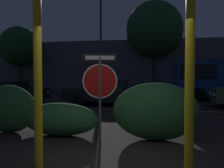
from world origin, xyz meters
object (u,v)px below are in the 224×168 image
Objects in this scene: hedge_bush_3 at (155,111)px; passing_car_1 at (11,92)px; street_lamp at (101,37)px; hedge_bush_2 at (60,119)px; yellow_pole_right at (190,75)px; hedge_bush_1 at (9,109)px; passing_car_2 at (107,92)px; tree_0 at (154,30)px; delivery_truck at (221,77)px; yellow_pole_left at (38,70)px; tree_1 at (20,47)px; stop_sign at (100,81)px.

hedge_bush_3 is 0.50× the size of passing_car_1.
hedge_bush_2 is at bearing -84.38° from street_lamp.
hedge_bush_2 is 10.49m from street_lamp.
yellow_pole_right is at bearing -78.50° from hedge_bush_3.
street_lamp is (4.76, 3.38, 3.77)m from passing_car_1.
passing_car_2 reaches higher than hedge_bush_1.
tree_0 reaches higher than hedge_bush_1.
hedge_bush_3 is at bearing -0.33° from hedge_bush_2.
passing_car_2 is at bearing 110.59° from hedge_bush_3.
hedge_bush_1 is at bearing 177.91° from hedge_bush_2.
hedge_bush_1 is 13.72m from delivery_truck.
passing_car_2 is at bearing 75.45° from hedge_bush_1.
passing_car_1 is 6.95m from street_lamp.
yellow_pole_left is 3.13m from hedge_bush_3.
tree_1 is at bearing 123.03° from yellow_pole_left.
street_lamp is (0.64, 9.59, 3.76)m from hedge_bush_1.
stop_sign is 7.12m from passing_car_2.
hedge_bush_2 is at bearing -2.09° from hedge_bush_1.
yellow_pole_left is at bearing -46.14° from hedge_bush_1.
passing_car_1 is at bearing 136.00° from yellow_pole_right.
stop_sign is 0.25× the size of tree_0.
hedge_bush_2 is at bearing -54.60° from tree_1.
stop_sign is at bearing -18.14° from hedge_bush_2.
tree_0 is at bearing 6.33° from tree_1.
yellow_pole_left reaches higher than delivery_truck.
tree_0 is (2.85, 9.38, 5.35)m from passing_car_2.
delivery_truck is 8.83m from street_lamp.
yellow_pole_left is at bearing -126.72° from stop_sign.
yellow_pole_right is 1.51× the size of hedge_bush_3.
tree_0 is at bearing 82.23° from yellow_pole_left.
passing_car_1 is 0.66× the size of delivery_truck.
yellow_pole_right is 18.67m from tree_0.
tree_0 is at bearing 70.43° from stop_sign.
tree_1 reaches higher than delivery_truck.
yellow_pole_right is 0.76× the size of passing_car_1.
hedge_bush_1 is at bearing 37.65° from passing_car_1.
yellow_pole_right is 1.52× the size of hedge_bush_2.
stop_sign is at bearing -96.05° from tree_0.
street_lamp is at bearing 91.88° from delivery_truck.
hedge_bush_1 is (-2.08, 2.17, -1.05)m from yellow_pole_left.
street_lamp reaches higher than hedge_bush_1.
passing_car_2 is 13.62m from tree_1.
passing_car_2 is 0.74× the size of tree_1.
hedge_bush_3 is 0.25× the size of tree_0.
yellow_pole_left is at bearing -97.77° from tree_0.
yellow_pole_left is at bearing -135.02° from hedge_bush_3.
delivery_truck is 1.00× the size of tree_1.
hedge_bush_3 is (4.17, -0.07, 0.05)m from hedge_bush_1.
tree_1 is at bearing -146.77° from passing_car_1.
yellow_pole_right is 12.78m from street_lamp.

